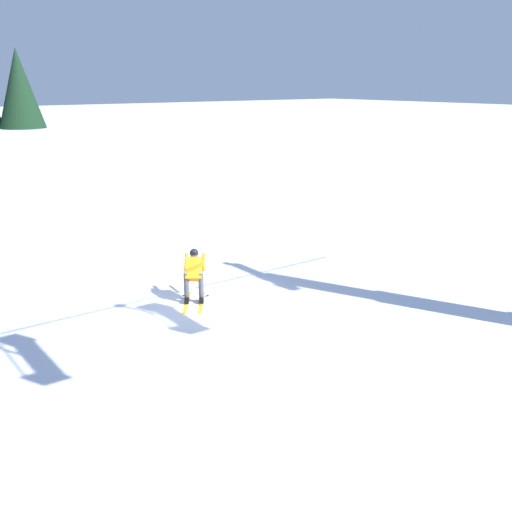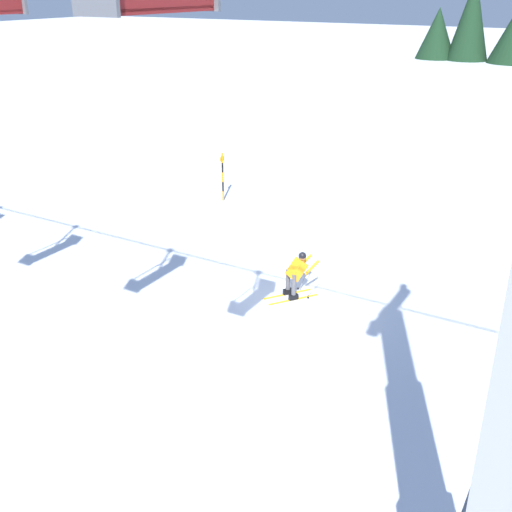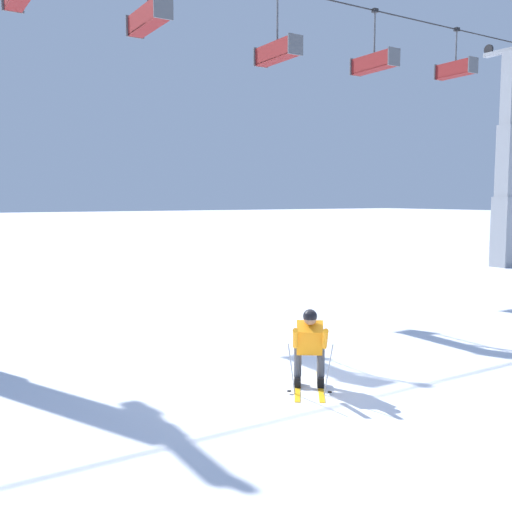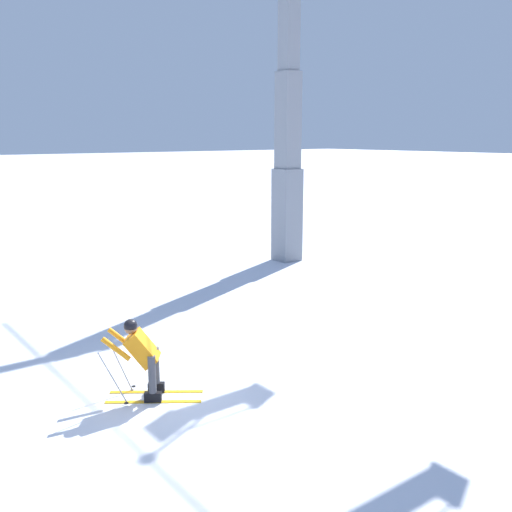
% 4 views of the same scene
% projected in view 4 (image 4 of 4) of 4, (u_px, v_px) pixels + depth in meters
% --- Properties ---
extents(ground_plane, '(260.00, 260.00, 0.00)m').
position_uv_depth(ground_plane, '(170.00, 394.00, 9.88)').
color(ground_plane, white).
extents(skier_carving_main, '(1.42, 1.65, 1.50)m').
position_uv_depth(skier_carving_main, '(142.00, 353.00, 9.59)').
color(skier_carving_main, yellow).
rests_on(skier_carving_main, ground_plane).
extents(lift_tower_near, '(0.78, 3.03, 10.11)m').
position_uv_depth(lift_tower_near, '(288.00, 138.00, 19.60)').
color(lift_tower_near, gray).
rests_on(lift_tower_near, ground_plane).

